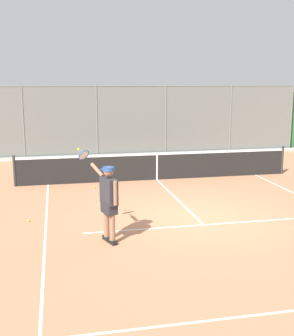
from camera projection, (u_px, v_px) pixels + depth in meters
name	position (u px, v px, depth m)	size (l,w,h in m)	color
ground_plane	(196.00, 217.00, 11.47)	(60.00, 60.00, 0.00)	#B27551
court_line_markings	(207.00, 228.00, 10.60)	(7.78, 9.40, 0.01)	white
fence_backdrop	(130.00, 124.00, 21.06)	(19.42, 1.37, 3.32)	slate
tennis_net	(157.00, 166.00, 15.71)	(10.00, 0.09, 1.07)	#2D2D2D
tennis_player	(108.00, 198.00, 9.54)	(0.83, 1.25, 2.01)	black
tennis_ball_by_sideline	(28.00, 220.00, 11.11)	(0.07, 0.07, 0.07)	#D6E042
tennis_ball_near_net	(94.00, 187.00, 14.62)	(0.07, 0.07, 0.07)	#C1D138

